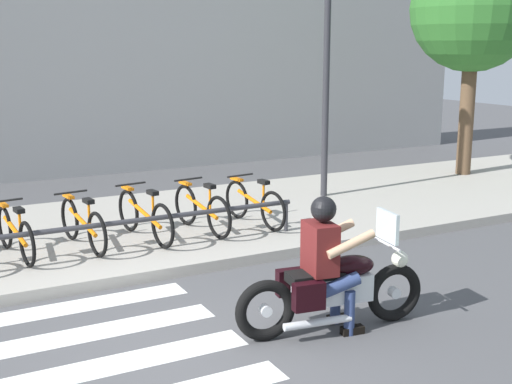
{
  "coord_description": "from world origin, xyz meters",
  "views": [
    {
      "loc": [
        -2.1,
        -5.74,
        2.92
      ],
      "look_at": [
        2.02,
        2.05,
        0.98
      ],
      "focal_mm": 47.49,
      "sensor_mm": 36.0,
      "label": 1
    }
  ],
  "objects_px": {
    "street_lamp": "(327,54)",
    "bicycle_3": "(83,224)",
    "bicycle_6": "(254,203)",
    "motorcycle": "(333,288)",
    "tree_near_rack": "(474,10)",
    "rider": "(327,255)",
    "bike_rack": "(93,228)",
    "bicycle_5": "(202,209)",
    "bicycle_4": "(145,216)",
    "bicycle_2": "(15,233)"
  },
  "relations": [
    {
      "from": "tree_near_rack",
      "to": "bicycle_3",
      "type": "bearing_deg",
      "value": -169.32
    },
    {
      "from": "bicycle_3",
      "to": "street_lamp",
      "type": "xyz_separation_m",
      "value": [
        4.78,
        1.23,
        2.26
      ]
    },
    {
      "from": "bicycle_3",
      "to": "bike_rack",
      "type": "height_order",
      "value": "bicycle_3"
    },
    {
      "from": "bicycle_6",
      "to": "street_lamp",
      "type": "xyz_separation_m",
      "value": [
        2.11,
        1.23,
        2.25
      ]
    },
    {
      "from": "bicycle_5",
      "to": "bicycle_4",
      "type": "bearing_deg",
      "value": 179.97
    },
    {
      "from": "bike_rack",
      "to": "rider",
      "type": "bearing_deg",
      "value": -62.12
    },
    {
      "from": "rider",
      "to": "street_lamp",
      "type": "relative_size",
      "value": 0.32
    },
    {
      "from": "motorcycle",
      "to": "street_lamp",
      "type": "height_order",
      "value": "street_lamp"
    },
    {
      "from": "rider",
      "to": "motorcycle",
      "type": "bearing_deg",
      "value": -10.62
    },
    {
      "from": "bicycle_2",
      "to": "bicycle_6",
      "type": "height_order",
      "value": "bicycle_6"
    },
    {
      "from": "tree_near_rack",
      "to": "bike_rack",
      "type": "bearing_deg",
      "value": -165.82
    },
    {
      "from": "bicycle_6",
      "to": "motorcycle",
      "type": "bearing_deg",
      "value": -105.11
    },
    {
      "from": "street_lamp",
      "to": "bike_rack",
      "type": "bearing_deg",
      "value": -159.49
    },
    {
      "from": "bicycle_6",
      "to": "street_lamp",
      "type": "bearing_deg",
      "value": 30.27
    },
    {
      "from": "bicycle_2",
      "to": "street_lamp",
      "type": "height_order",
      "value": "street_lamp"
    },
    {
      "from": "street_lamp",
      "to": "bicycle_2",
      "type": "bearing_deg",
      "value": -167.73
    },
    {
      "from": "bicycle_5",
      "to": "street_lamp",
      "type": "distance_m",
      "value": 3.95
    },
    {
      "from": "bicycle_4",
      "to": "bicycle_6",
      "type": "bearing_deg",
      "value": -0.0
    },
    {
      "from": "motorcycle",
      "to": "bicycle_3",
      "type": "distance_m",
      "value": 3.99
    },
    {
      "from": "bicycle_5",
      "to": "bike_rack",
      "type": "relative_size",
      "value": 0.27
    },
    {
      "from": "motorcycle",
      "to": "street_lamp",
      "type": "xyz_separation_m",
      "value": [
        3.09,
        4.85,
        2.29
      ]
    },
    {
      "from": "street_lamp",
      "to": "bicycle_4",
      "type": "bearing_deg",
      "value": -162.41
    },
    {
      "from": "bicycle_2",
      "to": "tree_near_rack",
      "type": "distance_m",
      "value": 10.18
    },
    {
      "from": "rider",
      "to": "bike_rack",
      "type": "bearing_deg",
      "value": 117.88
    },
    {
      "from": "bicycle_3",
      "to": "bicycle_5",
      "type": "xyz_separation_m",
      "value": [
        1.78,
        -0.0,
        0.01
      ]
    },
    {
      "from": "motorcycle",
      "to": "tree_near_rack",
      "type": "bearing_deg",
      "value": 36.98
    },
    {
      "from": "street_lamp",
      "to": "tree_near_rack",
      "type": "xyz_separation_m",
      "value": [
        3.88,
        0.4,
        0.86
      ]
    },
    {
      "from": "rider",
      "to": "bicycle_5",
      "type": "distance_m",
      "value": 3.62
    },
    {
      "from": "bicycle_4",
      "to": "bike_rack",
      "type": "relative_size",
      "value": 0.29
    },
    {
      "from": "bike_rack",
      "to": "street_lamp",
      "type": "distance_m",
      "value": 5.55
    },
    {
      "from": "bicycle_4",
      "to": "tree_near_rack",
      "type": "xyz_separation_m",
      "value": [
        7.77,
        1.63,
        3.1
      ]
    },
    {
      "from": "bike_rack",
      "to": "tree_near_rack",
      "type": "xyz_separation_m",
      "value": [
        8.66,
        2.19,
        3.03
      ]
    },
    {
      "from": "rider",
      "to": "bicycle_2",
      "type": "height_order",
      "value": "rider"
    },
    {
      "from": "bicycle_3",
      "to": "bike_rack",
      "type": "xyz_separation_m",
      "value": [
        0.0,
        -0.55,
        0.09
      ]
    },
    {
      "from": "bicycle_5",
      "to": "tree_near_rack",
      "type": "xyz_separation_m",
      "value": [
        6.88,
        1.63,
        3.1
      ]
    },
    {
      "from": "bicycle_3",
      "to": "tree_near_rack",
      "type": "xyz_separation_m",
      "value": [
        8.66,
        1.63,
        3.11
      ]
    },
    {
      "from": "bicycle_3",
      "to": "bicycle_6",
      "type": "xyz_separation_m",
      "value": [
        2.67,
        -0.0,
        0.0
      ]
    },
    {
      "from": "rider",
      "to": "bicycle_3",
      "type": "height_order",
      "value": "rider"
    },
    {
      "from": "tree_near_rack",
      "to": "street_lamp",
      "type": "bearing_deg",
      "value": -174.12
    },
    {
      "from": "bicycle_5",
      "to": "bike_rack",
      "type": "distance_m",
      "value": 1.86
    },
    {
      "from": "bicycle_2",
      "to": "bicycle_6",
      "type": "bearing_deg",
      "value": -0.01
    },
    {
      "from": "bicycle_6",
      "to": "tree_near_rack",
      "type": "xyz_separation_m",
      "value": [
        6.0,
        1.63,
        3.11
      ]
    },
    {
      "from": "bike_rack",
      "to": "bicycle_6",
      "type": "bearing_deg",
      "value": 11.75
    },
    {
      "from": "bicycle_3",
      "to": "bicycle_4",
      "type": "xyz_separation_m",
      "value": [
        0.89,
        -0.0,
        0.01
      ]
    },
    {
      "from": "bicycle_4",
      "to": "street_lamp",
      "type": "height_order",
      "value": "street_lamp"
    },
    {
      "from": "bicycle_3",
      "to": "street_lamp",
      "type": "distance_m",
      "value": 5.43
    },
    {
      "from": "street_lamp",
      "to": "bicycle_3",
      "type": "bearing_deg",
      "value": -165.53
    },
    {
      "from": "rider",
      "to": "bicycle_4",
      "type": "height_order",
      "value": "rider"
    },
    {
      "from": "rider",
      "to": "bicycle_4",
      "type": "xyz_separation_m",
      "value": [
        -0.72,
        3.6,
        -0.32
      ]
    },
    {
      "from": "bicycle_3",
      "to": "bicycle_6",
      "type": "height_order",
      "value": "bicycle_6"
    }
  ]
}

